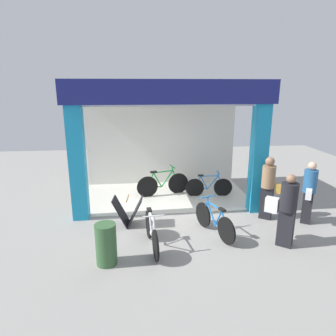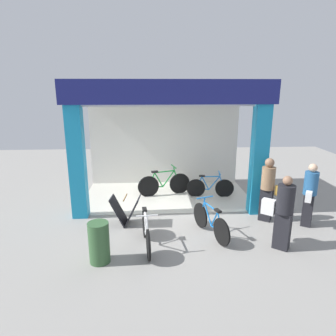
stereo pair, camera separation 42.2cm
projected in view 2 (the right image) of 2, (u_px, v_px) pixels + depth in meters
name	position (u px, v px, depth m)	size (l,w,h in m)	color
ground_plane	(169.00, 214.00, 8.43)	(18.60, 18.60, 0.00)	gray
shop_facade	(167.00, 136.00, 9.39)	(5.50, 3.21, 3.65)	beige
bicycle_inside_0	(210.00, 187.00, 9.65)	(1.52, 0.42, 0.83)	black
bicycle_inside_1	(164.00, 184.00, 9.81)	(1.72, 0.54, 0.97)	black
bicycle_parked_0	(211.00, 222.00, 7.14)	(0.61, 1.53, 0.89)	black
bicycle_parked_1	(146.00, 232.00, 6.62)	(0.45, 1.65, 0.91)	black
sandwich_board_sign	(126.00, 211.00, 7.71)	(0.80, 0.57, 0.77)	black
pedestrian_0	(268.00, 189.00, 7.83)	(0.57, 0.49, 1.71)	black
pedestrian_1	(283.00, 211.00, 6.46)	(0.69, 0.62, 1.67)	black
pedestrian_2	(309.00, 194.00, 7.54)	(0.51, 0.62, 1.64)	black
trash_bin	(99.00, 243.00, 6.04)	(0.42, 0.42, 0.87)	#335933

